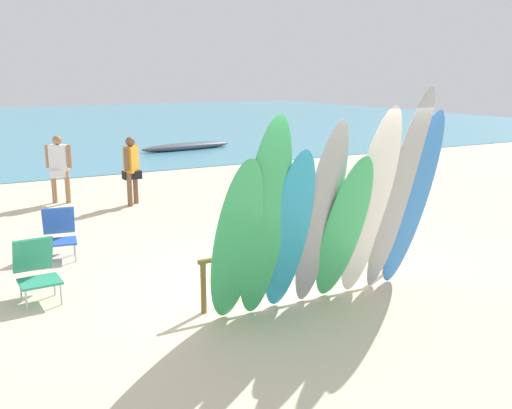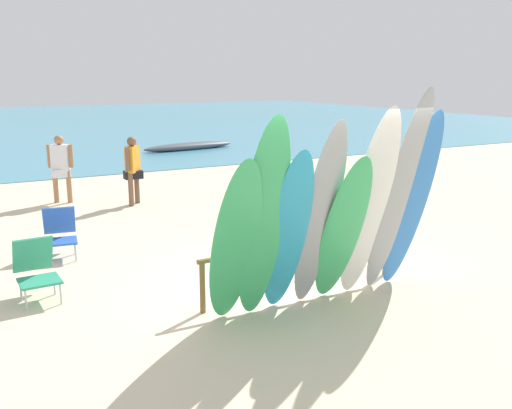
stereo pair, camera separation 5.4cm
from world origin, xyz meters
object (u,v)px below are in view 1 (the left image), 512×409
surfboard_grey_3 (320,218)px  beachgoer_by_water (274,168)px  surfboard_green_4 (343,231)px  surfboard_white_5 (370,206)px  beach_chair_blue (59,231)px  beach_chair_red (36,268)px  surfboard_green_0 (236,244)px  surfboard_grey_6 (398,195)px  surfboard_teal_2 (289,233)px  surfboard_blue_7 (412,202)px  beachgoer_near_rack (59,164)px  surfboard_green_1 (264,222)px  distant_boat (187,146)px  surfboard_rack (303,253)px  beachgoer_photographing (131,166)px

surfboard_grey_3 → beachgoer_by_water: 5.38m
surfboard_green_4 → surfboard_white_5: size_ratio=0.80×
beach_chair_blue → surfboard_white_5: bearing=-42.3°
surfboard_white_5 → beach_chair_red: 4.38m
surfboard_green_0 → surfboard_white_5: surfboard_white_5 is taller
surfboard_grey_6 → surfboard_green_4: bearing=171.8°
surfboard_green_0 → beachgoer_by_water: size_ratio=1.34×
surfboard_green_0 → surfboard_grey_6: 2.29m
surfboard_grey_6 → surfboard_teal_2: bearing=172.2°
surfboard_blue_7 → beachgoer_near_rack: size_ratio=1.67×
surfboard_grey_6 → beachgoer_by_water: bearing=74.4°
surfboard_green_1 → beachgoer_near_rack: 7.92m
surfboard_grey_3 → surfboard_blue_7: surfboard_blue_7 is taller
beach_chair_blue → surfboard_teal_2: bearing=-53.4°
surfboard_blue_7 → distant_boat: 15.55m
surfboard_green_1 → beachgoer_near_rack: bearing=100.8°
surfboard_grey_3 → surfboard_green_4: surfboard_grey_3 is taller
surfboard_green_0 → beach_chair_red: bearing=133.1°
surfboard_green_0 → surfboard_white_5: (1.82, -0.09, 0.25)m
surfboard_grey_3 → beach_chair_blue: bearing=124.9°
surfboard_teal_2 → beach_chair_blue: bearing=122.9°
surfboard_green_1 → beach_chair_red: (-2.23, 2.10, -0.82)m
surfboard_teal_2 → distant_boat: 15.93m
beachgoer_by_water → beach_chair_red: (-5.20, -2.81, -0.50)m
surfboard_green_0 → surfboard_white_5: 1.84m
beach_chair_blue → distant_boat: beach_chair_blue is taller
surfboard_rack → surfboard_grey_3: surfboard_grey_3 is taller
surfboard_grey_3 → beachgoer_photographing: 6.91m
surfboard_green_1 → surfboard_grey_3: surfboard_green_1 is taller
surfboard_green_0 → beach_chair_red: 2.85m
surfboard_green_1 → beachgoer_by_water: bearing=62.6°
surfboard_white_5 → distant_boat: size_ratio=0.68×
surfboard_rack → distant_boat: bearing=74.5°
surfboard_rack → surfboard_blue_7: size_ratio=1.16×
beachgoer_by_water → beachgoer_near_rack: beachgoer_by_water is taller
surfboard_rack → distant_boat: surfboard_rack is taller
surfboard_rack → beach_chair_blue: (-2.62, 3.17, -0.12)m
beachgoer_photographing → surfboard_grey_6: bearing=53.6°
surfboard_green_0 → surfboard_green_4: (1.45, -0.06, -0.03)m
surfboard_green_0 → surfboard_green_1: (0.33, -0.06, 0.22)m
surfboard_white_5 → beachgoer_photographing: surfboard_white_5 is taller
surfboard_white_5 → surfboard_blue_7: (0.73, 0.02, -0.03)m
surfboard_green_4 → beachgoer_by_water: size_ratio=1.32×
surfboard_blue_7 → surfboard_grey_6: bearing=-167.1°
surfboard_grey_6 → beach_chair_blue: bearing=129.1°
surfboard_grey_6 → beachgoer_photographing: 7.12m
beachgoer_by_water → beachgoer_near_rack: (-3.93, 2.95, -0.03)m
surfboard_green_0 → surfboard_green_1: surfboard_green_1 is taller
surfboard_rack → surfboard_grey_6: surfboard_grey_6 is taller
surfboard_rack → beachgoer_by_water: (2.01, 4.26, 0.38)m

